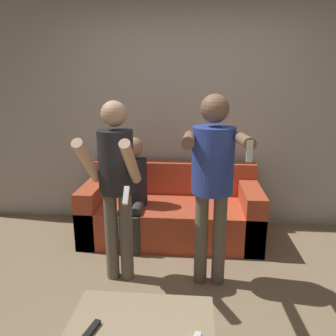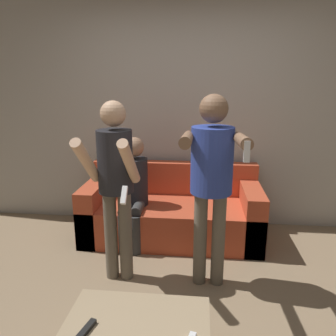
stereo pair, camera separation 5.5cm
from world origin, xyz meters
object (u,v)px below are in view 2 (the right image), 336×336
(person_seated, at_px, (134,188))
(coffee_table, at_px, (136,331))
(remote_far, at_px, (86,329))
(person_standing_right, at_px, (212,171))
(person_standing_left, at_px, (115,176))
(couch, at_px, (172,213))

(person_seated, height_order, coffee_table, person_seated)
(remote_far, bearing_deg, person_seated, 92.79)
(person_seated, xyz_separation_m, remote_far, (0.08, -1.71, -0.24))
(coffee_table, bearing_deg, person_standing_right, 66.07)
(person_seated, bearing_deg, person_standing_left, -90.22)
(person_seated, xyz_separation_m, coffee_table, (0.34, -1.65, -0.29))
(person_standing_left, height_order, remote_far, person_standing_left)
(remote_far, bearing_deg, coffee_table, 14.51)
(couch, xyz_separation_m, person_standing_right, (0.39, -0.87, 0.73))
(coffee_table, height_order, remote_far, remote_far)
(person_seated, distance_m, coffee_table, 1.71)
(person_standing_left, relative_size, person_standing_right, 0.97)
(person_standing_right, relative_size, coffee_table, 1.92)
(person_standing_right, height_order, remote_far, person_standing_right)
(couch, height_order, coffee_table, couch)
(couch, xyz_separation_m, coffee_table, (-0.04, -1.83, 0.04))
(couch, distance_m, remote_far, 1.92)
(person_standing_left, bearing_deg, person_standing_right, -0.14)
(couch, bearing_deg, person_seated, -154.41)
(person_standing_right, bearing_deg, person_seated, 138.27)
(couch, height_order, remote_far, couch)
(person_standing_left, height_order, person_seated, person_standing_left)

